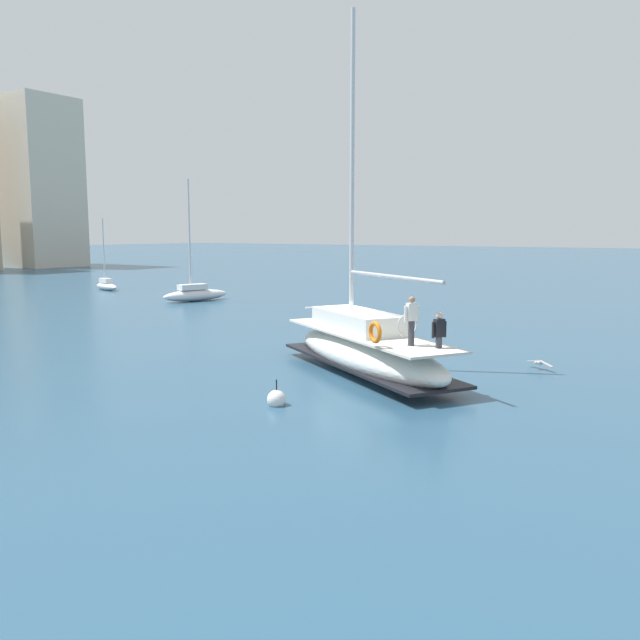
{
  "coord_description": "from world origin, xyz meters",
  "views": [
    {
      "loc": [
        -21.87,
        -12.59,
        5.07
      ],
      "look_at": [
        -1.69,
        0.7,
        1.8
      ],
      "focal_mm": 36.75,
      "sensor_mm": 36.0,
      "label": 1
    }
  ],
  "objects_px": {
    "main_sailboat": "(366,348)",
    "mooring_buoy": "(277,399)",
    "moored_sloop_near": "(195,293)",
    "moored_cutter_left": "(106,285)",
    "seagull": "(539,363)"
  },
  "relations": [
    {
      "from": "main_sailboat",
      "to": "moored_cutter_left",
      "type": "bearing_deg",
      "value": 64.27
    },
    {
      "from": "main_sailboat",
      "to": "mooring_buoy",
      "type": "xyz_separation_m",
      "value": [
        -5.26,
        0.03,
        -0.74
      ]
    },
    {
      "from": "moored_sloop_near",
      "to": "main_sailboat",
      "type": "bearing_deg",
      "value": -123.05
    },
    {
      "from": "moored_sloop_near",
      "to": "moored_cutter_left",
      "type": "xyz_separation_m",
      "value": [
        2.44,
        13.01,
        -0.13
      ]
    },
    {
      "from": "moored_cutter_left",
      "to": "mooring_buoy",
      "type": "xyz_separation_m",
      "value": [
        -22.46,
        -35.66,
        -0.29
      ]
    },
    {
      "from": "seagull",
      "to": "mooring_buoy",
      "type": "xyz_separation_m",
      "value": [
        -9.34,
        5.1,
        -0.09
      ]
    },
    {
      "from": "main_sailboat",
      "to": "moored_sloop_near",
      "type": "distance_m",
      "value": 27.05
    },
    {
      "from": "main_sailboat",
      "to": "mooring_buoy",
      "type": "relative_size",
      "value": 14.52
    },
    {
      "from": "moored_sloop_near",
      "to": "mooring_buoy",
      "type": "xyz_separation_m",
      "value": [
        -20.01,
        -22.65,
        -0.42
      ]
    },
    {
      "from": "main_sailboat",
      "to": "mooring_buoy",
      "type": "height_order",
      "value": "main_sailboat"
    },
    {
      "from": "moored_sloop_near",
      "to": "moored_cutter_left",
      "type": "bearing_deg",
      "value": 79.37
    },
    {
      "from": "moored_sloop_near",
      "to": "seagull",
      "type": "bearing_deg",
      "value": -111.04
    },
    {
      "from": "moored_sloop_near",
      "to": "moored_cutter_left",
      "type": "distance_m",
      "value": 13.24
    },
    {
      "from": "mooring_buoy",
      "to": "seagull",
      "type": "bearing_deg",
      "value": -28.62
    },
    {
      "from": "main_sailboat",
      "to": "seagull",
      "type": "relative_size",
      "value": 11.39
    }
  ]
}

